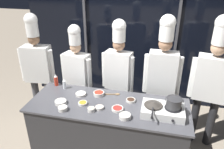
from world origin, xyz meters
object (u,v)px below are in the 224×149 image
at_px(prep_bowl_chicken, 125,116).
at_px(prep_bowl_shrimp, 99,107).
at_px(frying_pan, 153,104).
at_px(chef_sous, 77,71).
at_px(chef_head, 38,64).
at_px(prep_bowl_ginger, 91,109).
at_px(prep_bowl_chili_flakes, 99,93).
at_px(prep_bowl_soy_glaze, 131,100).
at_px(stock_pot, 174,103).
at_px(prep_bowl_onion, 63,108).
at_px(prep_bowl_rice, 81,94).
at_px(chef_pastry, 162,71).
at_px(chef_apprentice, 212,77).
at_px(squeeze_bottle_clear, 64,84).
at_px(serving_spoon_slotted, 115,94).
at_px(prep_bowl_bell_pepper, 117,109).
at_px(chef_line, 118,69).
at_px(prep_bowl_carrots, 83,103).
at_px(squeeze_bottle_chili, 56,80).
at_px(portable_stove, 163,110).
at_px(prep_bowl_garlic, 61,102).

bearing_deg(prep_bowl_chicken, prep_bowl_shrimp, 161.40).
relative_size(frying_pan, chef_sous, 0.22).
relative_size(frying_pan, chef_head, 0.21).
distance_m(prep_bowl_ginger, prep_bowl_chicken, 0.47).
bearing_deg(prep_bowl_shrimp, prep_bowl_chili_flakes, 107.57).
relative_size(prep_bowl_ginger, prep_bowl_soy_glaze, 0.73).
distance_m(frying_pan, stock_pot, 0.26).
relative_size(prep_bowl_shrimp, prep_bowl_onion, 0.90).
distance_m(prep_bowl_rice, prep_bowl_chicken, 0.85).
height_order(stock_pot, chef_sous, chef_sous).
distance_m(frying_pan, chef_pastry, 0.74).
height_order(prep_bowl_onion, chef_apprentice, chef_apprentice).
distance_m(squeeze_bottle_clear, prep_bowl_soy_glaze, 1.09).
bearing_deg(chef_sous, chef_apprentice, -169.94).
bearing_deg(serving_spoon_slotted, prep_bowl_rice, -164.51).
bearing_deg(prep_bowl_ginger, prep_bowl_rice, 128.16).
height_order(stock_pot, serving_spoon_slotted, stock_pot).
height_order(prep_bowl_ginger, prep_bowl_chicken, prep_bowl_chicken).
relative_size(prep_bowl_chicken, prep_bowl_onion, 1.19).
relative_size(stock_pot, chef_head, 0.11).
distance_m(prep_bowl_ginger, prep_bowl_bell_pepper, 0.36).
relative_size(chef_head, chef_apprentice, 0.95).
distance_m(chef_line, chef_pastry, 0.72).
xyz_separation_m(prep_bowl_carrots, prep_bowl_onion, (-0.21, -0.20, 0.01)).
xyz_separation_m(prep_bowl_shrimp, serving_spoon_slotted, (0.13, 0.42, -0.01)).
bearing_deg(prep_bowl_bell_pepper, squeeze_bottle_clear, 157.67).
distance_m(chef_head, chef_line, 1.45).
bearing_deg(prep_bowl_shrimp, prep_bowl_rice, 143.50).
relative_size(squeeze_bottle_chili, chef_sous, 0.10).
bearing_deg(chef_head, chef_sous, 175.24).
relative_size(squeeze_bottle_clear, prep_bowl_bell_pepper, 1.05).
distance_m(prep_bowl_bell_pepper, serving_spoon_slotted, 0.40).
height_order(frying_pan, prep_bowl_soy_glaze, frying_pan).
bearing_deg(chef_sous, serving_spoon_slotted, 163.73).
relative_size(prep_bowl_chili_flakes, chef_head, 0.08).
relative_size(prep_bowl_shrimp, chef_head, 0.06).
height_order(stock_pot, prep_bowl_onion, stock_pot).
xyz_separation_m(chef_head, chef_line, (1.45, 0.05, 0.02)).
xyz_separation_m(squeeze_bottle_chili, prep_bowl_soy_glaze, (1.26, -0.21, -0.07)).
height_order(serving_spoon_slotted, chef_line, chef_line).
distance_m(prep_bowl_carrots, prep_bowl_chili_flakes, 0.33).
xyz_separation_m(prep_bowl_chicken, chef_pastry, (0.42, 0.92, 0.26)).
bearing_deg(chef_line, chef_pastry, -174.62).
relative_size(prep_bowl_soy_glaze, chef_line, 0.07).
bearing_deg(prep_bowl_chili_flakes, portable_stove, -15.94).
height_order(portable_stove, prep_bowl_bell_pepper, portable_stove).
bearing_deg(prep_bowl_ginger, squeeze_bottle_clear, 140.48).
bearing_deg(chef_line, prep_bowl_chicken, 116.94).
bearing_deg(frying_pan, prep_bowl_chicken, -149.94).
height_order(prep_bowl_carrots, prep_bowl_garlic, prep_bowl_garlic).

